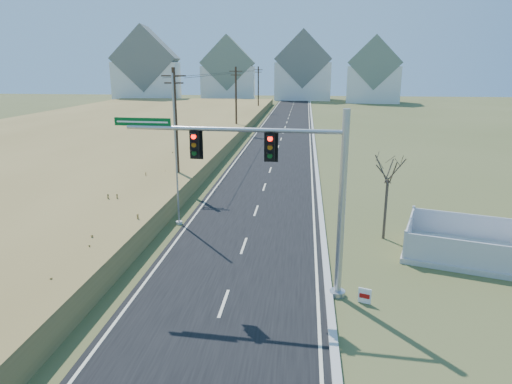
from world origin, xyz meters
name	(u,v)px	position (x,y,z in m)	size (l,w,h in m)	color
ground	(232,282)	(0.00, 0.00, 0.00)	(260.00, 260.00, 0.00)	#495027
road	(285,129)	(0.00, 50.00, 0.03)	(8.00, 180.00, 0.06)	black
curb	(313,129)	(4.15, 50.00, 0.09)	(0.30, 180.00, 0.18)	#B2AFA8
reed_marsh	(101,132)	(-24.00, 40.00, 0.65)	(38.00, 110.00, 1.30)	#9F8548
utility_pole_near	(176,128)	(-6.50, 15.00, 4.68)	(1.80, 0.26, 9.00)	#422D1E
utility_pole_mid	(236,99)	(-6.50, 45.00, 4.68)	(1.80, 0.26, 9.00)	#422D1E
utility_pole_far	(258,89)	(-6.50, 75.00, 4.68)	(1.80, 0.26, 9.00)	#422D1E
condo_nw	(147,71)	(-38.00, 100.00, 7.70)	(17.69, 13.38, 19.05)	silver
condo_nnw	(228,74)	(-18.00, 108.00, 6.94)	(14.93, 11.17, 17.03)	silver
condo_n	(303,71)	(2.00, 112.00, 7.61)	(15.27, 10.20, 18.54)	silver
condo_ne	(374,75)	(20.00, 104.00, 6.84)	(14.12, 10.51, 16.52)	silver
traffic_signal_mast	(294,185)	(2.61, -0.64, 4.62)	(9.50, 1.04, 7.58)	#9EA0A5
fence_enclosure	(476,251)	(11.52, 3.91, 0.30)	(7.73, 6.32, 1.53)	#B7B5AD
open_sign	(365,296)	(5.52, -1.32, 0.34)	(0.50, 0.22, 0.63)	white
flagpole	(176,167)	(-4.30, 7.09, 3.48)	(0.39, 0.39, 8.72)	#B7B5AD
bare_tree	(389,168)	(7.41, 6.00, 3.96)	(1.85, 1.85, 4.91)	#4C3F33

